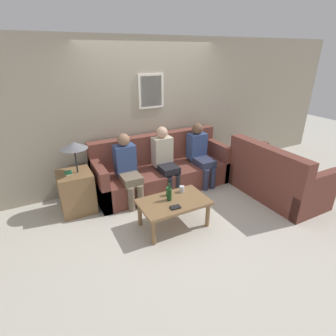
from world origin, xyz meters
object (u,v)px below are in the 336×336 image
at_px(couch_side, 275,179).
at_px(person_right, 200,152).
at_px(wine_bottle, 169,194).
at_px(coffee_table, 174,204).
at_px(couch_main, 162,170).
at_px(person_middle, 165,158).
at_px(person_left, 127,167).
at_px(drinking_glass, 182,189).

relative_size(couch_side, person_right, 1.38).
distance_m(wine_bottle, person_right, 1.51).
bearing_deg(coffee_table, couch_main, 71.23).
relative_size(coffee_table, person_middle, 0.84).
xyz_separation_m(coffee_table, person_left, (-0.32, 0.98, 0.26)).
bearing_deg(person_left, wine_bottle, -73.43).
bearing_deg(person_right, person_middle, 178.44).
relative_size(couch_side, drinking_glass, 16.58).
height_order(wine_bottle, person_middle, person_middle).
height_order(coffee_table, drinking_glass, drinking_glass).
bearing_deg(person_right, coffee_table, -137.84).
height_order(wine_bottle, drinking_glass, wine_bottle).
distance_m(couch_main, coffee_table, 1.26).
bearing_deg(person_left, couch_main, 15.77).
xyz_separation_m(drinking_glass, person_middle, (0.16, 0.86, 0.16)).
xyz_separation_m(wine_bottle, person_right, (1.16, 0.96, 0.10)).
xyz_separation_m(couch_main, person_middle, (-0.02, -0.16, 0.30)).
distance_m(couch_side, coffee_table, 1.97).
relative_size(couch_main, coffee_table, 2.55).
relative_size(couch_main, person_left, 2.16).
distance_m(couch_main, person_right, 0.79).
xyz_separation_m(coffee_table, wine_bottle, (-0.05, 0.05, 0.16)).
height_order(coffee_table, person_right, person_right).
bearing_deg(couch_main, person_left, -164.23).
relative_size(wine_bottle, drinking_glass, 2.77).
bearing_deg(person_left, coffee_table, -71.76).
relative_size(person_left, person_middle, 0.99).
bearing_deg(drinking_glass, couch_main, 80.39).
bearing_deg(person_right, couch_main, 166.14).
bearing_deg(couch_main, wine_bottle, -111.57).
distance_m(person_middle, person_right, 0.73).
xyz_separation_m(couch_side, person_left, (-2.29, 1.03, 0.30)).
relative_size(couch_main, drinking_glass, 26.13).
relative_size(wine_bottle, person_right, 0.23).
relative_size(drinking_glass, person_left, 0.08).
bearing_deg(couch_side, person_left, 65.72).
bearing_deg(coffee_table, wine_bottle, 133.22).
bearing_deg(wine_bottle, drinking_glass, 23.44).
bearing_deg(coffee_table, person_middle, 69.47).
distance_m(couch_side, wine_bottle, 2.03).
height_order(drinking_glass, person_left, person_left).
bearing_deg(person_middle, couch_side, -34.42).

